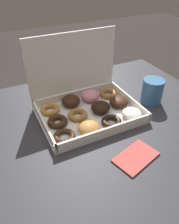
# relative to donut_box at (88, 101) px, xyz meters

# --- Properties ---
(ground_plane) EXTENTS (8.00, 8.00, 0.00)m
(ground_plane) POSITION_rel_donut_box_xyz_m (-0.01, -0.09, -0.75)
(ground_plane) COLOR #2D2826
(dining_table) EXTENTS (1.07, 0.85, 0.70)m
(dining_table) POSITION_rel_donut_box_xyz_m (-0.01, -0.09, -0.14)
(dining_table) COLOR #2D2D33
(dining_table) RESTS_ON ground_plane
(donut_box) EXTENTS (0.37, 0.29, 0.28)m
(donut_box) POSITION_rel_donut_box_xyz_m (0.00, 0.00, 0.00)
(donut_box) COLOR silver
(donut_box) RESTS_ON dining_table
(coffee_mug) EXTENTS (0.09, 0.09, 0.10)m
(coffee_mug) POSITION_rel_donut_box_xyz_m (0.27, -0.06, 0.01)
(coffee_mug) COLOR teal
(coffee_mug) RESTS_ON dining_table
(paper_napkin) EXTENTS (0.16, 0.12, 0.01)m
(paper_napkin) POSITION_rel_donut_box_xyz_m (0.03, -0.29, -0.04)
(paper_napkin) COLOR #CC4C47
(paper_napkin) RESTS_ON dining_table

